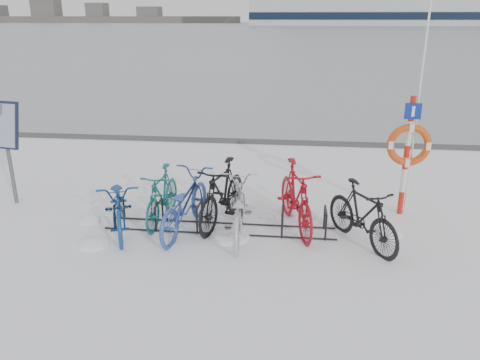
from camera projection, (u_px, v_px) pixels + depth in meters
ground at (220, 229)px, 8.16m from camera, size 900.00×900.00×0.00m
ice_sheet at (293, 27)px, 153.45m from camera, size 400.00×298.00×0.02m
quay_edge at (251, 141)px, 13.68m from camera, size 400.00×0.25×0.10m
bike_rack at (220, 220)px, 8.10m from camera, size 4.00×0.48×0.46m
info_board at (4, 131)px, 8.82m from camera, size 0.71×0.37×2.03m
lifebuoy_station at (409, 145)px, 8.31m from camera, size 0.77×0.22×4.02m
shoreline at (78, 18)px, 264.10m from camera, size 180.00×12.00×9.50m
bike_0 at (119, 203)px, 7.99m from camera, size 1.31×2.00×0.99m
bike_1 at (162, 194)px, 8.38m from camera, size 0.57×1.72×1.02m
bike_2 at (184, 201)px, 8.00m from camera, size 1.01×2.07×1.04m
bike_3 at (222, 192)px, 8.26m from camera, size 1.02×2.01×1.16m
bike_4 at (238, 208)px, 7.79m from camera, size 0.80×1.92×0.98m
bike_5 at (296, 195)px, 8.05m from camera, size 1.06×2.07×1.20m
bike_6 at (362, 213)px, 7.50m from camera, size 1.33×1.76×1.05m
snow_drifts at (220, 228)px, 8.20m from camera, size 5.75×2.12×0.24m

